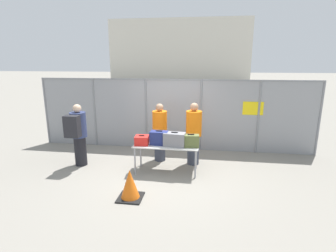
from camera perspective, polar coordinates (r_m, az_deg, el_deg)
The scene contains 13 objects.
ground_plane at distance 6.85m, azimuth -0.89°, elevation -9.73°, with size 120.00×120.00×0.00m, color gray.
fence_section at distance 8.22m, azimuth 1.19°, elevation 2.80°, with size 8.68×0.07×2.22m.
inspection_table at distance 6.59m, azimuth -0.34°, elevation -4.54°, with size 1.61×0.70×0.72m.
suitcase_red at distance 6.57m, azimuth -5.72°, elevation -3.09°, with size 0.37×0.36×0.24m.
suitcase_navy at distance 6.52m, azimuth -1.94°, elevation -2.61°, with size 0.45×0.28×0.36m.
suitcase_grey at distance 6.40m, azimuth 1.43°, elevation -2.95°, with size 0.54×0.33×0.36m.
suitcase_olive at distance 6.38m, azimuth 4.98°, elevation -3.23°, with size 0.41×0.26×0.32m.
traveler_hooded at distance 7.28m, azimuth -19.03°, elevation -1.43°, with size 0.41×0.64×1.67m.
security_worker_near at distance 7.30m, azimuth -1.80°, elevation -1.21°, with size 0.40×0.40×1.63m.
security_worker_far at distance 7.05m, azimuth 5.60°, elevation -1.55°, with size 0.42×0.42×1.69m.
utility_trailer at distance 11.04m, azimuth 14.89°, elevation 1.42°, with size 4.58×2.09×0.75m.
distant_hangar at distance 37.56m, azimuth 2.96°, elevation 15.70°, with size 17.44×8.99×7.75m.
traffic_cone at distance 5.53m, azimuth -8.27°, elevation -12.61°, with size 0.50×0.50×0.63m.
Camera 1 is at (1.01, -6.19, 2.76)m, focal length 28.00 mm.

